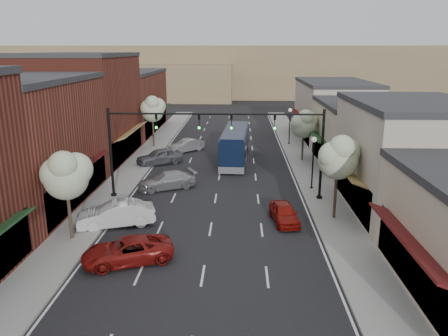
# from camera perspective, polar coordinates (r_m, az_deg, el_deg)

# --- Properties ---
(ground) EXTENTS (160.00, 160.00, 0.00)m
(ground) POSITION_cam_1_polar(r_m,az_deg,el_deg) (26.63, -2.07, -9.68)
(ground) COLOR black
(ground) RESTS_ON ground
(sidewalk_left) EXTENTS (2.80, 73.00, 0.15)m
(sidewalk_left) POSITION_cam_1_polar(r_m,az_deg,el_deg) (45.19, -11.05, 0.69)
(sidewalk_left) COLOR gray
(sidewalk_left) RESTS_ON ground
(sidewalk_right) EXTENTS (2.80, 73.00, 0.15)m
(sidewalk_right) POSITION_cam_1_polar(r_m,az_deg,el_deg) (44.50, 10.53, 0.49)
(sidewalk_right) COLOR gray
(sidewalk_right) RESTS_ON ground
(curb_left) EXTENTS (0.25, 73.00, 0.17)m
(curb_left) POSITION_cam_1_polar(r_m,az_deg,el_deg) (44.90, -9.31, 0.68)
(curb_left) COLOR gray
(curb_left) RESTS_ON ground
(curb_right) EXTENTS (0.25, 73.00, 0.17)m
(curb_right) POSITION_cam_1_polar(r_m,az_deg,el_deg) (44.32, 8.74, 0.51)
(curb_right) COLOR gray
(curb_right) RESTS_ON ground
(bldg_left_midnear) EXTENTS (10.14, 14.10, 9.40)m
(bldg_left_midnear) POSITION_cam_1_polar(r_m,az_deg,el_deg) (34.73, -25.52, 2.86)
(bldg_left_midnear) COLOR brown
(bldg_left_midnear) RESTS_ON ground
(bldg_left_midfar) EXTENTS (10.14, 14.10, 10.90)m
(bldg_left_midfar) POSITION_cam_1_polar(r_m,az_deg,el_deg) (47.28, -17.94, 7.45)
(bldg_left_midfar) COLOR maroon
(bldg_left_midfar) RESTS_ON ground
(bldg_left_far) EXTENTS (10.14, 18.10, 8.40)m
(bldg_left_far) POSITION_cam_1_polar(r_m,az_deg,el_deg) (62.59, -12.91, 8.40)
(bldg_left_far) COLOR brown
(bldg_left_far) RESTS_ON ground
(bldg_right_midnear) EXTENTS (9.14, 12.10, 7.90)m
(bldg_right_midnear) POSITION_cam_1_polar(r_m,az_deg,el_deg) (33.16, 23.06, 1.27)
(bldg_right_midnear) COLOR #B4A99B
(bldg_right_midnear) RESTS_ON ground
(bldg_right_midfar) EXTENTS (9.14, 12.10, 6.40)m
(bldg_right_midfar) POSITION_cam_1_polar(r_m,az_deg,el_deg) (44.46, 17.60, 4.10)
(bldg_right_midfar) COLOR #BFB298
(bldg_right_midfar) RESTS_ON ground
(bldg_right_far) EXTENTS (9.14, 16.10, 7.40)m
(bldg_right_far) POSITION_cam_1_polar(r_m,az_deg,el_deg) (57.82, 14.06, 7.29)
(bldg_right_far) COLOR #B4A99B
(bldg_right_far) RESTS_ON ground
(hill_far) EXTENTS (120.00, 30.00, 12.00)m
(hill_far) POSITION_cam_1_polar(r_m,az_deg,el_deg) (114.22, 1.22, 12.64)
(hill_far) COLOR #7A6647
(hill_far) RESTS_ON ground
(hill_near) EXTENTS (50.00, 20.00, 8.00)m
(hill_near) POSITION_cam_1_polar(r_m,az_deg,el_deg) (105.80, -12.82, 10.98)
(hill_near) COLOR #7A6647
(hill_near) RESTS_ON ground
(signal_mast_right) EXTENTS (8.22, 0.46, 7.00)m
(signal_mast_right) POSITION_cam_1_polar(r_m,az_deg,el_deg) (32.97, 8.68, 3.53)
(signal_mast_right) COLOR black
(signal_mast_right) RESTS_ON ground
(signal_mast_left) EXTENTS (8.22, 0.46, 7.00)m
(signal_mast_left) POSITION_cam_1_polar(r_m,az_deg,el_deg) (33.59, -10.78, 3.65)
(signal_mast_left) COLOR black
(signal_mast_left) RESTS_ON ground
(tree_right_near) EXTENTS (2.85, 2.65, 5.95)m
(tree_right_near) POSITION_cam_1_polar(r_m,az_deg,el_deg) (29.56, 14.78, 1.50)
(tree_right_near) COLOR #47382B
(tree_right_near) RESTS_ON ground
(tree_right_far) EXTENTS (2.85, 2.65, 5.43)m
(tree_right_far) POSITION_cam_1_polar(r_m,az_deg,el_deg) (45.09, 10.44, 5.78)
(tree_right_far) COLOR #47382B
(tree_right_far) RESTS_ON ground
(tree_left_near) EXTENTS (2.85, 2.65, 5.69)m
(tree_left_near) POSITION_cam_1_polar(r_m,az_deg,el_deg) (26.98, -19.93, -0.72)
(tree_left_near) COLOR #47382B
(tree_left_near) RESTS_ON ground
(tree_left_far) EXTENTS (2.85, 2.65, 6.13)m
(tree_left_far) POSITION_cam_1_polar(r_m,az_deg,el_deg) (51.46, -9.29, 7.67)
(tree_left_far) COLOR #47382B
(tree_left_far) RESTS_ON ground
(lamp_post_near) EXTENTS (0.44, 0.44, 4.44)m
(lamp_post_near) POSITION_cam_1_polar(r_m,az_deg,el_deg) (36.04, 11.59, 1.76)
(lamp_post_near) COLOR black
(lamp_post_near) RESTS_ON ground
(lamp_post_far) EXTENTS (0.44, 0.44, 4.44)m
(lamp_post_far) POSITION_cam_1_polar(r_m,az_deg,el_deg) (53.06, 8.59, 6.18)
(lamp_post_far) COLOR black
(lamp_post_far) RESTS_ON ground
(coach_bus) EXTENTS (2.98, 11.05, 3.35)m
(coach_bus) POSITION_cam_1_polar(r_m,az_deg,el_deg) (44.87, 1.47, 3.07)
(coach_bus) COLOR black
(coach_bus) RESTS_ON ground
(red_hatchback) EXTENTS (2.05, 4.03, 1.31)m
(red_hatchback) POSITION_cam_1_polar(r_m,az_deg,el_deg) (29.55, 7.86, -5.85)
(red_hatchback) COLOR maroon
(red_hatchback) RESTS_ON ground
(parked_car_a) EXTENTS (5.38, 3.86, 1.36)m
(parked_car_a) POSITION_cam_1_polar(r_m,az_deg,el_deg) (24.62, -12.50, -10.49)
(parked_car_a) COLOR maroon
(parked_car_a) RESTS_ON ground
(parked_car_b) EXTENTS (5.27, 3.20, 1.64)m
(parked_car_b) POSITION_cam_1_polar(r_m,az_deg,el_deg) (29.49, -13.92, -5.88)
(parked_car_b) COLOR silver
(parked_car_b) RESTS_ON ground
(parked_car_c) EXTENTS (5.25, 3.92, 1.41)m
(parked_car_c) POSITION_cam_1_polar(r_m,az_deg,el_deg) (36.51, -7.50, -1.62)
(parked_car_c) COLOR #9C9CA1
(parked_car_c) RESTS_ON ground
(parked_car_d) EXTENTS (4.99, 4.20, 1.61)m
(parked_car_d) POSITION_cam_1_polar(r_m,az_deg,el_deg) (44.36, -8.39, 1.51)
(parked_car_d) COLOR #585A5F
(parked_car_d) RESTS_ON ground
(parked_car_e) EXTENTS (4.14, 4.07, 1.42)m
(parked_car_e) POSITION_cam_1_polar(r_m,az_deg,el_deg) (49.47, -4.95, 2.93)
(parked_car_e) COLOR #9A9A9F
(parked_car_e) RESTS_ON ground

